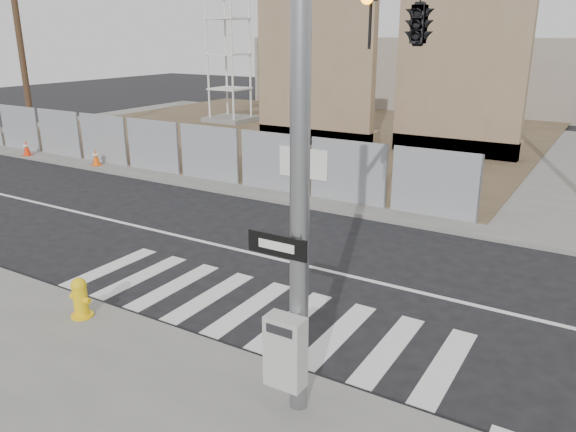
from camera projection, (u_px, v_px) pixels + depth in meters
The scene contains 12 objects.
ground at pixel (309, 267), 13.37m from camera, with size 100.00×100.00×0.00m, color black.
sidewalk_far at pixel (464, 158), 24.73m from camera, with size 50.00×20.00×0.12m, color slate.
signal_pole at pixel (386, 67), 8.99m from camera, with size 0.96×5.87×7.00m.
chain_link_fence at pixel (149, 145), 22.01m from camera, with size 24.60×0.04×2.00m, color gray.
concrete_wall_left at pixel (315, 76), 26.41m from camera, with size 6.00×1.30×8.00m.
concrete_wall_right at pixel (460, 80), 24.02m from camera, with size 5.50×1.30×8.00m.
utility_pole_left at pixel (19, 35), 25.09m from camera, with size 1.60×0.28×10.00m.
fire_hydrant at pixel (80, 298), 10.65m from camera, with size 0.50×0.49×0.80m.
traffic_cone_a at pixel (27, 148), 24.90m from camera, with size 0.45×0.45×0.69m.
traffic_cone_b at pixel (96, 157), 23.00m from camera, with size 0.46×0.46×0.70m.
traffic_cone_c at pixel (257, 176), 20.13m from camera, with size 0.37×0.37×0.62m.
traffic_cone_d at pixel (292, 180), 19.28m from camera, with size 0.50×0.50×0.74m.
Camera 1 is at (5.96, -10.81, 5.29)m, focal length 35.00 mm.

